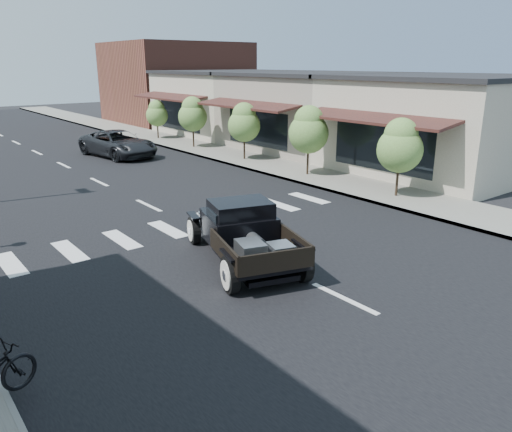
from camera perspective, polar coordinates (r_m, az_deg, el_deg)
ground at (r=13.89m, az=0.82°, el=-5.12°), size 120.00×120.00×0.00m
road at (r=26.79m, az=-19.82°, el=4.80°), size 14.00×80.00×0.02m
road_markings at (r=22.20m, az=-15.61°, el=2.78°), size 12.00×60.00×0.06m
sidewalk_right at (r=30.44m, az=-4.48°, el=7.26°), size 3.00×80.00×0.15m
storefront_near at (r=27.16m, az=20.87°, el=9.66°), size 10.00×9.00×4.50m
storefront_mid at (r=32.72m, az=7.16°, el=11.71°), size 10.00×9.00×4.50m
storefront_far at (r=39.57m, az=-2.31°, el=12.74°), size 10.00×9.00×4.50m
far_building_right at (r=48.20m, az=-9.05°, el=14.82°), size 11.00×10.00×7.00m
small_tree_a at (r=20.51m, az=16.02°, el=6.29°), size 1.79×1.79×2.98m
small_tree_b at (r=23.82m, az=5.99°, el=8.46°), size 1.87×1.87×3.12m
small_tree_c at (r=27.64m, az=-1.36°, el=9.57°), size 1.77×1.77×2.96m
small_tree_d at (r=32.09m, az=-7.23°, el=10.53°), size 1.80×1.80×3.00m
small_tree_e at (r=36.32m, az=-11.22°, el=10.72°), size 1.52×1.52×2.54m
hotrod_pickup at (r=13.51m, az=-1.44°, el=-1.88°), size 3.66×5.41×1.72m
second_car at (r=30.31m, az=-15.48°, el=7.94°), size 3.25×5.69×1.49m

